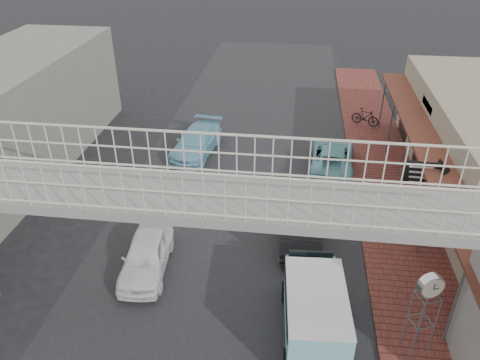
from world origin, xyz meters
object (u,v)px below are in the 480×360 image
(dark_sedan, at_px, (299,222))
(angkot_curb, at_px, (332,157))
(white_hatchback, at_px, (146,255))
(street_clock, at_px, (430,289))
(arrow_sign, at_px, (444,176))
(motorcycle_near, at_px, (364,192))
(angkot_far, at_px, (196,142))
(motorcycle_far, at_px, (365,117))
(angkot_van, at_px, (315,307))

(dark_sedan, xyz_separation_m, angkot_curb, (1.46, 5.59, -0.09))
(white_hatchback, relative_size, street_clock, 1.29)
(arrow_sign, bearing_deg, white_hatchback, -159.18)
(dark_sedan, height_order, motorcycle_near, dark_sedan)
(angkot_curb, height_order, arrow_sign, arrow_sign)
(dark_sedan, height_order, arrow_sign, arrow_sign)
(motorcycle_near, height_order, arrow_sign, arrow_sign)
(dark_sedan, height_order, angkot_far, dark_sedan)
(angkot_far, bearing_deg, white_hatchback, -81.71)
(angkot_curb, bearing_deg, street_clock, 104.52)
(motorcycle_near, xyz_separation_m, motorcycle_far, (0.85, 8.02, 0.07))
(white_hatchback, xyz_separation_m, arrow_sign, (10.18, 3.16, 2.05))
(angkot_van, xyz_separation_m, street_clock, (2.84, -0.26, 1.26))
(motorcycle_far, xyz_separation_m, street_clock, (-0.18, -15.81, 1.85))
(street_clock, bearing_deg, white_hatchback, 143.23)
(motorcycle_far, bearing_deg, arrow_sign, -144.20)
(angkot_far, bearing_deg, motorcycle_far, 34.33)
(white_hatchback, distance_m, motorcycle_far, 15.91)
(white_hatchback, bearing_deg, dark_sedan, 21.12)
(angkot_van, height_order, street_clock, street_clock)
(dark_sedan, bearing_deg, motorcycle_near, 43.50)
(dark_sedan, bearing_deg, angkot_van, -86.69)
(motorcycle_near, relative_size, motorcycle_far, 0.97)
(angkot_curb, xyz_separation_m, motorcycle_far, (2.06, 5.20, -0.01))
(angkot_curb, height_order, street_clock, street_clock)
(angkot_far, relative_size, street_clock, 1.53)
(dark_sedan, xyz_separation_m, angkot_far, (-5.31, 6.35, -0.06))
(angkot_curb, xyz_separation_m, motorcycle_near, (1.21, -2.82, -0.09))
(dark_sedan, distance_m, angkot_van, 4.80)
(white_hatchback, relative_size, angkot_van, 0.94)
(motorcycle_near, height_order, street_clock, street_clock)
(angkot_far, distance_m, motorcycle_near, 8.74)
(motorcycle_far, bearing_deg, angkot_van, -163.47)
(motorcycle_near, relative_size, arrow_sign, 0.49)
(motorcycle_near, distance_m, street_clock, 8.05)
(angkot_far, relative_size, motorcycle_far, 2.67)
(angkot_curb, height_order, angkot_far, angkot_far)
(white_hatchback, relative_size, motorcycle_far, 2.25)
(angkot_far, bearing_deg, street_clock, -45.18)
(angkot_curb, relative_size, street_clock, 1.53)
(motorcycle_near, bearing_deg, motorcycle_far, -28.25)
(motorcycle_far, bearing_deg, angkot_curb, -174.02)
(dark_sedan, distance_m, street_clock, 6.27)
(dark_sedan, relative_size, angkot_van, 1.07)
(angkot_curb, bearing_deg, angkot_van, 89.16)
(angkot_far, height_order, angkot_van, angkot_van)
(arrow_sign, bearing_deg, motorcycle_near, 141.06)
(angkot_curb, relative_size, angkot_far, 1.00)
(street_clock, bearing_deg, motorcycle_far, 68.87)
(angkot_far, height_order, arrow_sign, arrow_sign)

